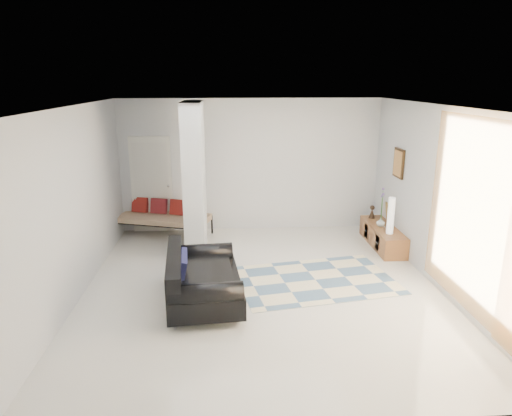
{
  "coord_description": "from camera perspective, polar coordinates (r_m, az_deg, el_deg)",
  "views": [
    {
      "loc": [
        -0.53,
        -6.57,
        3.16
      ],
      "look_at": [
        -0.05,
        0.6,
        1.14
      ],
      "focal_mm": 32.0,
      "sensor_mm": 36.0,
      "label": 1
    }
  ],
  "objects": [
    {
      "name": "floor",
      "position": [
        7.31,
        0.68,
        -9.89
      ],
      "size": [
        6.0,
        6.0,
        0.0
      ],
      "primitive_type": "plane",
      "color": "silver",
      "rests_on": "ground"
    },
    {
      "name": "ceiling",
      "position": [
        6.6,
        0.76,
        12.6
      ],
      "size": [
        6.0,
        6.0,
        0.0
      ],
      "primitive_type": "plane",
      "rotation": [
        3.14,
        0.0,
        0.0
      ],
      "color": "white",
      "rests_on": "wall_back"
    },
    {
      "name": "wall_back",
      "position": [
        9.74,
        -0.68,
        5.33
      ],
      "size": [
        6.0,
        0.0,
        6.0
      ],
      "primitive_type": "plane",
      "rotation": [
        1.57,
        0.0,
        0.0
      ],
      "color": "silver",
      "rests_on": "ground"
    },
    {
      "name": "wall_front",
      "position": [
        4.01,
        4.17,
        -10.33
      ],
      "size": [
        6.0,
        0.0,
        6.0
      ],
      "primitive_type": "plane",
      "rotation": [
        -1.57,
        0.0,
        0.0
      ],
      "color": "silver",
      "rests_on": "ground"
    },
    {
      "name": "wall_left",
      "position": [
        7.15,
        -21.81,
        0.34
      ],
      "size": [
        0.0,
        6.0,
        6.0
      ],
      "primitive_type": "plane",
      "rotation": [
        1.57,
        0.0,
        1.57
      ],
      "color": "silver",
      "rests_on": "ground"
    },
    {
      "name": "wall_right",
      "position": [
        7.55,
        22.02,
        1.08
      ],
      "size": [
        0.0,
        6.0,
        6.0
      ],
      "primitive_type": "plane",
      "rotation": [
        1.57,
        0.0,
        -1.57
      ],
      "color": "silver",
      "rests_on": "ground"
    },
    {
      "name": "partition_column",
      "position": [
        8.38,
        -7.69,
        3.46
      ],
      "size": [
        0.35,
        1.2,
        2.8
      ],
      "primitive_type": "cube",
      "color": "silver",
      "rests_on": "floor"
    },
    {
      "name": "hallway_door",
      "position": [
        9.89,
        -12.91,
        2.84
      ],
      "size": [
        0.85,
        0.06,
        2.04
      ],
      "primitive_type": "cube",
      "color": "silver",
      "rests_on": "floor"
    },
    {
      "name": "curtain",
      "position": [
        6.52,
        25.7,
        -1.07
      ],
      "size": [
        0.0,
        2.55,
        2.55
      ],
      "primitive_type": "plane",
      "rotation": [
        1.57,
        0.0,
        1.57
      ],
      "color": "#F6A140",
      "rests_on": "wall_right"
    },
    {
      "name": "wall_art",
      "position": [
        9.01,
        17.42,
        5.37
      ],
      "size": [
        0.04,
        0.45,
        0.55
      ],
      "primitive_type": "cube",
      "color": "#38220F",
      "rests_on": "wall_right"
    },
    {
      "name": "media_console",
      "position": [
        9.3,
        15.54,
        -3.39
      ],
      "size": [
        0.45,
        1.59,
        0.8
      ],
      "color": "brown",
      "rests_on": "floor"
    },
    {
      "name": "loveseat",
      "position": [
        6.79,
        -7.11,
        -8.87
      ],
      "size": [
        1.17,
        1.84,
        0.76
      ],
      "rotation": [
        0.0,
        0.0,
        0.08
      ],
      "color": "silver",
      "rests_on": "floor"
    },
    {
      "name": "daybed",
      "position": [
        9.69,
        -11.56,
        -1.06
      ],
      "size": [
        2.03,
        1.31,
        0.77
      ],
      "rotation": [
        0.0,
        0.0,
        -0.3
      ],
      "color": "black",
      "rests_on": "floor"
    },
    {
      "name": "area_rug",
      "position": [
        7.6,
        7.42,
        -8.92
      ],
      "size": [
        2.75,
        2.07,
        0.01
      ],
      "primitive_type": "cube",
      "rotation": [
        0.0,
        0.0,
        0.17
      ],
      "color": "beige",
      "rests_on": "floor"
    },
    {
      "name": "cylinder_lamp",
      "position": [
        8.77,
        16.51,
        -0.93
      ],
      "size": [
        0.13,
        0.13,
        0.68
      ],
      "primitive_type": "cylinder",
      "color": "silver",
      "rests_on": "media_console"
    },
    {
      "name": "bronze_figurine",
      "position": [
        9.7,
        14.3,
        -0.46
      ],
      "size": [
        0.14,
        0.14,
        0.27
      ],
      "primitive_type": null,
      "rotation": [
        0.0,
        0.0,
        0.08
      ],
      "color": "#312016",
      "rests_on": "media_console"
    },
    {
      "name": "vase",
      "position": [
        9.22,
        15.32,
        -1.7
      ],
      "size": [
        0.19,
        0.19,
        0.17
      ],
      "primitive_type": "imported",
      "rotation": [
        0.0,
        0.0,
        -0.14
      ],
      "color": "silver",
      "rests_on": "media_console"
    }
  ]
}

